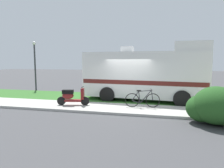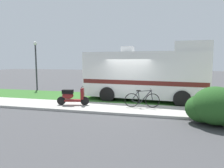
{
  "view_description": "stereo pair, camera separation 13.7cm",
  "coord_description": "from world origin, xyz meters",
  "px_view_note": "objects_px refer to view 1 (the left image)",
  "views": [
    {
      "loc": [
        1.68,
        -10.77,
        2.42
      ],
      "look_at": [
        -0.89,
        0.3,
        1.1
      ],
      "focal_mm": 32.38,
      "sensor_mm": 36.0,
      "label": 1
    },
    {
      "loc": [
        1.82,
        -10.74,
        2.42
      ],
      "look_at": [
        -0.89,
        0.3,
        1.1
      ],
      "focal_mm": 32.38,
      "sensor_mm": 36.0,
      "label": 2
    }
  ],
  "objects_px": {
    "motorhome_rv": "(146,74)",
    "bicycle": "(142,100)",
    "street_lamp_post": "(35,61)",
    "scooter": "(72,96)",
    "pickup_truck_near": "(160,78)"
  },
  "relations": [
    {
      "from": "motorhome_rv",
      "to": "bicycle",
      "type": "bearing_deg",
      "value": -90.36
    },
    {
      "from": "bicycle",
      "to": "street_lamp_post",
      "type": "height_order",
      "value": "street_lamp_post"
    },
    {
      "from": "motorhome_rv",
      "to": "scooter",
      "type": "bearing_deg",
      "value": -143.57
    },
    {
      "from": "scooter",
      "to": "pickup_truck_near",
      "type": "relative_size",
      "value": 0.33
    },
    {
      "from": "scooter",
      "to": "pickup_truck_near",
      "type": "xyz_separation_m",
      "value": [
        4.5,
        7.59,
        0.4
      ]
    },
    {
      "from": "motorhome_rv",
      "to": "scooter",
      "type": "xyz_separation_m",
      "value": [
        -3.62,
        -2.67,
        -1.05
      ]
    },
    {
      "from": "pickup_truck_near",
      "to": "street_lamp_post",
      "type": "xyz_separation_m",
      "value": [
        -9.8,
        -2.78,
        1.43
      ]
    },
    {
      "from": "motorhome_rv",
      "to": "street_lamp_post",
      "type": "xyz_separation_m",
      "value": [
        -8.92,
        2.14,
        0.78
      ]
    },
    {
      "from": "bicycle",
      "to": "street_lamp_post",
      "type": "distance_m",
      "value": 10.16
    },
    {
      "from": "scooter",
      "to": "bicycle",
      "type": "xyz_separation_m",
      "value": [
        3.6,
        0.31,
        -0.07
      ]
    },
    {
      "from": "bicycle",
      "to": "pickup_truck_near",
      "type": "distance_m",
      "value": 7.35
    },
    {
      "from": "pickup_truck_near",
      "to": "street_lamp_post",
      "type": "height_order",
      "value": "street_lamp_post"
    },
    {
      "from": "scooter",
      "to": "bicycle",
      "type": "height_order",
      "value": "scooter"
    },
    {
      "from": "motorhome_rv",
      "to": "pickup_truck_near",
      "type": "relative_size",
      "value": 1.43
    },
    {
      "from": "scooter",
      "to": "bicycle",
      "type": "distance_m",
      "value": 3.62
    }
  ]
}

